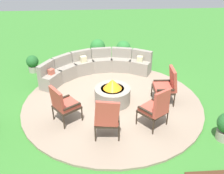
{
  "coord_description": "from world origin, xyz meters",
  "views": [
    {
      "loc": [
        -0.44,
        -6.39,
        4.16
      ],
      "look_at": [
        0.0,
        0.2,
        0.45
      ],
      "focal_mm": 41.84,
      "sensor_mm": 36.0,
      "label": 1
    }
  ],
  "objects_px": {
    "potted_plant_0": "(123,50)",
    "lounge_chair_front_right": "(107,117)",
    "lounge_chair_back_right": "(167,85)",
    "potted_plant_5": "(33,63)",
    "potted_plant_4": "(98,48)",
    "curved_stone_bench": "(95,67)",
    "lounge_chair_front_left": "(63,104)",
    "lounge_chair_back_left": "(156,108)",
    "fire_pit": "(112,93)"
  },
  "relations": [
    {
      "from": "lounge_chair_back_left",
      "to": "potted_plant_5",
      "type": "bearing_deg",
      "value": 97.26
    },
    {
      "from": "lounge_chair_front_right",
      "to": "potted_plant_0",
      "type": "distance_m",
      "value": 4.8
    },
    {
      "from": "fire_pit",
      "to": "potted_plant_4",
      "type": "distance_m",
      "value": 3.51
    },
    {
      "from": "potted_plant_0",
      "to": "potted_plant_4",
      "type": "bearing_deg",
      "value": 163.52
    },
    {
      "from": "lounge_chair_front_left",
      "to": "lounge_chair_front_right",
      "type": "relative_size",
      "value": 0.96
    },
    {
      "from": "lounge_chair_back_left",
      "to": "potted_plant_4",
      "type": "height_order",
      "value": "lounge_chair_back_left"
    },
    {
      "from": "curved_stone_bench",
      "to": "potted_plant_4",
      "type": "height_order",
      "value": "curved_stone_bench"
    },
    {
      "from": "lounge_chair_front_left",
      "to": "potted_plant_5",
      "type": "height_order",
      "value": "lounge_chair_front_left"
    },
    {
      "from": "potted_plant_5",
      "to": "potted_plant_0",
      "type": "bearing_deg",
      "value": 14.35
    },
    {
      "from": "curved_stone_bench",
      "to": "potted_plant_4",
      "type": "bearing_deg",
      "value": 85.37
    },
    {
      "from": "fire_pit",
      "to": "lounge_chair_front_right",
      "type": "height_order",
      "value": "lounge_chair_front_right"
    },
    {
      "from": "potted_plant_5",
      "to": "potted_plant_4",
      "type": "bearing_deg",
      "value": 26.13
    },
    {
      "from": "lounge_chair_back_left",
      "to": "potted_plant_5",
      "type": "height_order",
      "value": "lounge_chair_back_left"
    },
    {
      "from": "curved_stone_bench",
      "to": "lounge_chair_back_left",
      "type": "xyz_separation_m",
      "value": [
        1.47,
        -2.99,
        0.23
      ]
    },
    {
      "from": "lounge_chair_back_left",
      "to": "curved_stone_bench",
      "type": "bearing_deg",
      "value": 77.15
    },
    {
      "from": "lounge_chair_back_left",
      "to": "lounge_chair_front_right",
      "type": "bearing_deg",
      "value": 156.24
    },
    {
      "from": "lounge_chair_front_right",
      "to": "potted_plant_0",
      "type": "relative_size",
      "value": 1.38
    },
    {
      "from": "lounge_chair_front_left",
      "to": "potted_plant_0",
      "type": "bearing_deg",
      "value": 117.18
    },
    {
      "from": "lounge_chair_front_left",
      "to": "fire_pit",
      "type": "bearing_deg",
      "value": 85.83
    },
    {
      "from": "lounge_chair_front_right",
      "to": "lounge_chair_back_right",
      "type": "height_order",
      "value": "lounge_chair_front_right"
    },
    {
      "from": "lounge_chair_front_left",
      "to": "potted_plant_4",
      "type": "height_order",
      "value": "lounge_chair_front_left"
    },
    {
      "from": "lounge_chair_front_right",
      "to": "lounge_chair_back_left",
      "type": "distance_m",
      "value": 1.25
    },
    {
      "from": "fire_pit",
      "to": "lounge_chair_back_right",
      "type": "relative_size",
      "value": 0.97
    },
    {
      "from": "potted_plant_4",
      "to": "lounge_chair_back_right",
      "type": "bearing_deg",
      "value": -61.86
    },
    {
      "from": "lounge_chair_front_right",
      "to": "lounge_chair_back_left",
      "type": "xyz_separation_m",
      "value": [
        1.21,
        0.33,
        -0.01
      ]
    },
    {
      "from": "curved_stone_bench",
      "to": "potted_plant_5",
      "type": "relative_size",
      "value": 6.02
    },
    {
      "from": "lounge_chair_back_right",
      "to": "potted_plant_5",
      "type": "xyz_separation_m",
      "value": [
        -4.25,
        2.39,
        -0.27
      ]
    },
    {
      "from": "lounge_chair_back_right",
      "to": "lounge_chair_back_left",
      "type": "bearing_deg",
      "value": 155.89
    },
    {
      "from": "lounge_chair_front_left",
      "to": "potted_plant_4",
      "type": "xyz_separation_m",
      "value": [
        0.93,
        4.33,
        -0.19
      ]
    },
    {
      "from": "fire_pit",
      "to": "lounge_chair_back_left",
      "type": "height_order",
      "value": "lounge_chair_back_left"
    },
    {
      "from": "lounge_chair_front_left",
      "to": "lounge_chair_front_right",
      "type": "height_order",
      "value": "lounge_chair_front_right"
    },
    {
      "from": "fire_pit",
      "to": "potted_plant_0",
      "type": "distance_m",
      "value": 3.26
    },
    {
      "from": "curved_stone_bench",
      "to": "lounge_chair_front_left",
      "type": "distance_m",
      "value": 2.76
    },
    {
      "from": "potted_plant_0",
      "to": "potted_plant_5",
      "type": "bearing_deg",
      "value": -165.65
    },
    {
      "from": "lounge_chair_back_right",
      "to": "potted_plant_4",
      "type": "relative_size",
      "value": 1.37
    },
    {
      "from": "lounge_chair_back_left",
      "to": "lounge_chair_front_left",
      "type": "bearing_deg",
      "value": 132.1
    },
    {
      "from": "lounge_chair_front_right",
      "to": "lounge_chair_back_right",
      "type": "distance_m",
      "value": 2.3
    },
    {
      "from": "lounge_chair_front_left",
      "to": "potted_plant_5",
      "type": "xyz_separation_m",
      "value": [
        -1.42,
        3.17,
        -0.26
      ]
    },
    {
      "from": "potted_plant_0",
      "to": "lounge_chair_front_right",
      "type": "bearing_deg",
      "value": -100.52
    },
    {
      "from": "lounge_chair_front_left",
      "to": "lounge_chair_front_right",
      "type": "distance_m",
      "value": 1.26
    },
    {
      "from": "lounge_chair_front_right",
      "to": "potted_plant_5",
      "type": "height_order",
      "value": "lounge_chair_front_right"
    },
    {
      "from": "curved_stone_bench",
      "to": "lounge_chair_back_right",
      "type": "relative_size",
      "value": 3.57
    },
    {
      "from": "fire_pit",
      "to": "potted_plant_0",
      "type": "xyz_separation_m",
      "value": [
        0.65,
        3.19,
        0.08
      ]
    },
    {
      "from": "curved_stone_bench",
      "to": "potted_plant_0",
      "type": "bearing_deg",
      "value": 50.73
    },
    {
      "from": "potted_plant_4",
      "to": "potted_plant_5",
      "type": "xyz_separation_m",
      "value": [
        -2.35,
        -1.16,
        -0.07
      ]
    },
    {
      "from": "potted_plant_0",
      "to": "potted_plant_4",
      "type": "height_order",
      "value": "potted_plant_0"
    },
    {
      "from": "potted_plant_4",
      "to": "curved_stone_bench",
      "type": "bearing_deg",
      "value": -94.63
    },
    {
      "from": "lounge_chair_front_left",
      "to": "potted_plant_5",
      "type": "relative_size",
      "value": 1.67
    },
    {
      "from": "potted_plant_5",
      "to": "lounge_chair_back_left",
      "type": "bearing_deg",
      "value": -43.66
    },
    {
      "from": "lounge_chair_back_right",
      "to": "potted_plant_4",
      "type": "distance_m",
      "value": 4.02
    }
  ]
}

